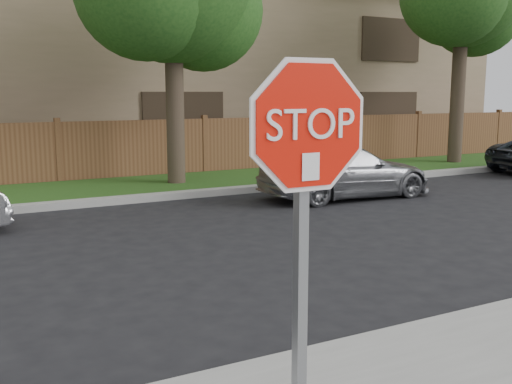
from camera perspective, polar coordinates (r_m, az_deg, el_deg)
ground at (r=5.52m, az=4.32°, el=-15.49°), size 90.00×90.00×0.00m
far_curb at (r=12.85m, az=-15.57°, el=-0.98°), size 70.00×0.30×0.15m
grass_strip at (r=14.45m, az=-17.01°, el=0.02°), size 70.00×3.00×0.12m
fence at (r=15.91m, az=-18.28°, el=3.48°), size 70.00×0.12×1.60m
apartment_building at (r=21.41m, az=-21.36°, el=12.04°), size 35.20×9.20×7.20m
stop_sign at (r=3.29m, az=4.78°, el=0.76°), size 1.01×0.13×2.55m
sedan_right at (r=13.49m, az=8.53°, el=1.94°), size 4.09×1.79×1.17m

